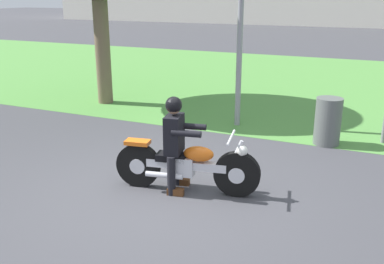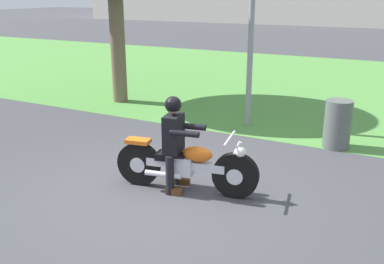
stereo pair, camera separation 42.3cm
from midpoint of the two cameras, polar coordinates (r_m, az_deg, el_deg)
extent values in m
plane|color=#424247|center=(6.34, -6.31, -8.42)|extent=(120.00, 120.00, 0.00)
cube|color=#549342|center=(14.56, 11.85, 6.46)|extent=(60.00, 12.00, 0.01)
cylinder|color=black|center=(6.20, 3.98, -5.57)|extent=(0.68, 0.24, 0.67)
cylinder|color=silver|center=(6.20, 3.98, -5.57)|extent=(0.25, 0.18, 0.23)
cylinder|color=black|center=(6.58, -8.88, -4.34)|extent=(0.68, 0.24, 0.67)
cylinder|color=silver|center=(6.58, -8.88, -4.34)|extent=(0.25, 0.18, 0.23)
cube|color=silver|center=(6.32, -2.66, -4.30)|extent=(1.19, 0.35, 0.12)
cube|color=silver|center=(6.34, -3.09, -4.43)|extent=(0.36, 0.29, 0.28)
ellipsoid|color=orange|center=(6.21, -1.08, -2.91)|extent=(0.48, 0.32, 0.22)
cube|color=black|center=(6.34, -4.59, -3.29)|extent=(0.48, 0.32, 0.10)
cube|color=orange|center=(6.45, -9.03, -1.35)|extent=(0.39, 0.26, 0.06)
cylinder|color=silver|center=(6.11, 3.56, -3.38)|extent=(0.26, 0.10, 0.53)
cylinder|color=silver|center=(6.02, 3.15, -0.77)|extent=(0.16, 0.66, 0.04)
sphere|color=white|center=(6.06, 4.61, -2.50)|extent=(0.16, 0.16, 0.16)
cylinder|color=silver|center=(6.33, -5.61, -5.69)|extent=(0.56, 0.18, 0.08)
cylinder|color=black|center=(6.57, -3.73, -4.57)|extent=(0.12, 0.12, 0.58)
cube|color=#593319|center=(6.65, -3.19, -6.54)|extent=(0.25, 0.14, 0.10)
cylinder|color=black|center=(6.26, -4.69, -5.79)|extent=(0.12, 0.12, 0.58)
cube|color=#593319|center=(6.34, -4.11, -7.84)|extent=(0.25, 0.14, 0.10)
cube|color=black|center=(6.21, -4.31, -0.31)|extent=(0.29, 0.41, 0.56)
cylinder|color=black|center=(6.28, -1.95, 0.71)|extent=(0.43, 0.16, 0.09)
cylinder|color=black|center=(5.97, -2.80, -0.23)|extent=(0.43, 0.16, 0.09)
sphere|color=tan|center=(6.10, -4.40, 3.27)|extent=(0.20, 0.20, 0.20)
sphere|color=black|center=(6.09, -4.41, 3.54)|extent=(0.24, 0.24, 0.24)
cylinder|color=brown|center=(11.57, -12.70, 10.55)|extent=(0.38, 0.38, 2.80)
cylinder|color=#595E5B|center=(8.58, 16.06, 1.33)|extent=(0.49, 0.49, 0.91)
camera|label=1|loc=(0.21, -91.91, -0.62)|focal=40.64mm
camera|label=2|loc=(0.21, 88.09, 0.62)|focal=40.64mm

